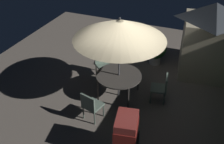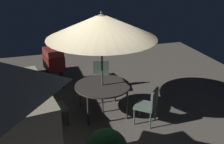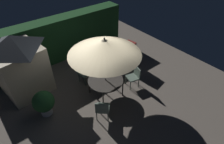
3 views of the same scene
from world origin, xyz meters
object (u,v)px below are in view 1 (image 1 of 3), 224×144
object	(u,v)px
chair_near_shed	(91,105)
potted_plant_by_shed	(156,50)
garden_shed	(209,39)
bbq_grill	(126,129)
chair_far_side	(162,87)
patio_umbrella	(120,29)
chair_toward_hedge	(103,63)
patio_table	(119,76)

from	to	relation	value
chair_near_shed	potted_plant_by_shed	world-z (taller)	potted_plant_by_shed
garden_shed	bbq_grill	size ratio (longest dim) A/B	2.11
chair_far_side	potted_plant_by_shed	bearing A→B (deg)	-161.10
patio_umbrella	chair_toward_hedge	bearing A→B (deg)	-132.17
chair_near_shed	chair_toward_hedge	xyz separation A→B (m)	(-2.11, -0.60, 0.00)
patio_umbrella	potted_plant_by_shed	size ratio (longest dim) A/B	2.56
patio_table	patio_umbrella	bearing A→B (deg)	45.00
chair_near_shed	chair_far_side	size ratio (longest dim) A/B	1.00
garden_shed	potted_plant_by_shed	world-z (taller)	garden_shed
chair_far_side	patio_table	bearing A→B (deg)	-79.04
chair_near_shed	potted_plant_by_shed	distance (m)	3.70
patio_table	garden_shed	bearing A→B (deg)	136.27
chair_far_side	potted_plant_by_shed	xyz separation A→B (m)	(-2.06, -0.71, 0.06)
patio_umbrella	bbq_grill	size ratio (longest dim) A/B	2.17
patio_table	potted_plant_by_shed	world-z (taller)	potted_plant_by_shed
chair_near_shed	patio_table	bearing A→B (deg)	166.42
bbq_grill	chair_near_shed	size ratio (longest dim) A/B	1.33
chair_far_side	potted_plant_by_shed	size ratio (longest dim) A/B	0.89
bbq_grill	chair_toward_hedge	xyz separation A→B (m)	(-2.89, -1.88, -0.33)
chair_far_side	bbq_grill	bearing A→B (deg)	-7.38
patio_table	patio_umbrella	size ratio (longest dim) A/B	0.53
garden_shed	bbq_grill	bearing A→B (deg)	-16.39
bbq_grill	chair_far_side	bearing A→B (deg)	172.62
patio_table	bbq_grill	distance (m)	2.29
chair_toward_hedge	chair_far_side	bearing A→B (deg)	75.25
garden_shed	bbq_grill	world-z (taller)	garden_shed
patio_table	chair_far_side	xyz separation A→B (m)	(-0.25, 1.28, -0.20)
patio_table	chair_far_side	world-z (taller)	chair_far_side
patio_umbrella	chair_far_side	bearing A→B (deg)	100.96
patio_umbrella	potted_plant_by_shed	world-z (taller)	patio_umbrella
chair_far_side	chair_near_shed	bearing A→B (deg)	-45.99
patio_umbrella	patio_table	bearing A→B (deg)	-135.00
garden_shed	patio_table	world-z (taller)	garden_shed
patio_umbrella	chair_toward_hedge	xyz separation A→B (m)	(-0.82, -0.91, -1.74)
chair_far_side	chair_toward_hedge	world-z (taller)	same
bbq_grill	chair_near_shed	bearing A→B (deg)	-121.29
patio_table	potted_plant_by_shed	xyz separation A→B (m)	(-2.31, 0.57, -0.14)
bbq_grill	chair_toward_hedge	size ratio (longest dim) A/B	1.33
garden_shed	patio_table	distance (m)	3.36
potted_plant_by_shed	garden_shed	bearing A→B (deg)	92.59
potted_plant_by_shed	chair_near_shed	bearing A→B (deg)	-13.73
patio_table	chair_toward_hedge	size ratio (longest dim) A/B	1.54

